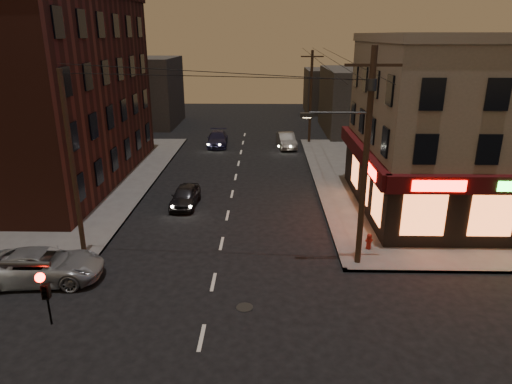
{
  "coord_description": "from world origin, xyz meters",
  "views": [
    {
      "loc": [
        2.3,
        -14.04,
        10.56
      ],
      "look_at": [
        1.86,
        7.22,
        3.2
      ],
      "focal_mm": 32.0,
      "sensor_mm": 36.0,
      "label": 1
    }
  ],
  "objects_px": {
    "sedan_near": "(185,196)",
    "fire_hydrant": "(369,241)",
    "suv_cross": "(42,266)",
    "sedan_mid": "(286,140)",
    "sedan_far": "(217,139)"
  },
  "relations": [
    {
      "from": "sedan_near",
      "to": "fire_hydrant",
      "type": "distance_m",
      "value": 12.3
    },
    {
      "from": "suv_cross",
      "to": "sedan_mid",
      "type": "bearing_deg",
      "value": -29.18
    },
    {
      "from": "suv_cross",
      "to": "fire_hydrant",
      "type": "xyz_separation_m",
      "value": [
        15.31,
        3.25,
        -0.13
      ]
    },
    {
      "from": "suv_cross",
      "to": "sedan_mid",
      "type": "distance_m",
      "value": 28.61
    },
    {
      "from": "suv_cross",
      "to": "sedan_far",
      "type": "relative_size",
      "value": 1.11
    },
    {
      "from": "suv_cross",
      "to": "sedan_far",
      "type": "distance_m",
      "value": 27.11
    },
    {
      "from": "fire_hydrant",
      "to": "sedan_near",
      "type": "bearing_deg",
      "value": 148.6
    },
    {
      "from": "sedan_mid",
      "to": "fire_hydrant",
      "type": "distance_m",
      "value": 22.94
    },
    {
      "from": "sedan_far",
      "to": "fire_hydrant",
      "type": "distance_m",
      "value": 25.45
    },
    {
      "from": "sedan_near",
      "to": "sedan_far",
      "type": "relative_size",
      "value": 0.81
    },
    {
      "from": "sedan_near",
      "to": "fire_hydrant",
      "type": "relative_size",
      "value": 4.69
    },
    {
      "from": "fire_hydrant",
      "to": "sedan_far",
      "type": "bearing_deg",
      "value": 113.41
    },
    {
      "from": "sedan_mid",
      "to": "sedan_far",
      "type": "height_order",
      "value": "sedan_mid"
    },
    {
      "from": "sedan_mid",
      "to": "sedan_far",
      "type": "distance_m",
      "value": 6.88
    },
    {
      "from": "suv_cross",
      "to": "sedan_near",
      "type": "xyz_separation_m",
      "value": [
        4.81,
        9.66,
        -0.07
      ]
    }
  ]
}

